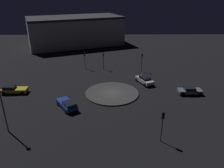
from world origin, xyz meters
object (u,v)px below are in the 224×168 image
object	(u,v)px
traffic_light_northeast	(162,121)
traffic_light_west	(103,58)
car_grey	(190,90)
traffic_light_northwest	(142,59)
traffic_light_southwest	(85,57)
store_building	(76,31)
car_yellow	(13,89)
car_silver	(145,80)
car_blue	(67,104)
streetlamp_southeast	(0,96)

from	to	relation	value
traffic_light_northeast	traffic_light_west	distance (m)	28.23
car_grey	traffic_light_northwest	distance (m)	14.32
traffic_light_southwest	store_building	xyz separation A→B (m)	(-25.17, -5.54, 1.81)
car_yellow	car_grey	xyz separation A→B (m)	(0.97, 32.47, -0.01)
traffic_light_west	store_building	world-z (taller)	store_building
car_silver	car_yellow	size ratio (longest dim) A/B	1.02
traffic_light_southwest	traffic_light_northwest	xyz separation A→B (m)	(1.97, 13.28, 0.10)
traffic_light_northeast	car_blue	bearing A→B (deg)	33.91
car_yellow	traffic_light_west	distance (m)	20.88
traffic_light_southwest	store_building	size ratio (longest dim) A/B	0.12
car_silver	traffic_light_northeast	size ratio (longest dim) A/B	1.11
streetlamp_southeast	store_building	bearing A→B (deg)	177.21
traffic_light_southwest	traffic_light_northwest	size ratio (longest dim) A/B	0.96
car_blue	car_grey	world-z (taller)	car_grey
traffic_light_west	traffic_light_northwest	size ratio (longest dim) A/B	0.96
car_blue	traffic_light_northwest	world-z (taller)	traffic_light_northwest
traffic_light_northwest	store_building	distance (m)	33.07
car_grey	traffic_light_west	bearing A→B (deg)	-40.90
traffic_light_northeast	car_grey	bearing A→B (deg)	-54.87
traffic_light_southwest	car_yellow	bearing A→B (deg)	-66.84
car_grey	traffic_light_southwest	distance (m)	24.98
traffic_light_northeast	store_building	size ratio (longest dim) A/B	0.13
car_blue	streetlamp_southeast	xyz separation A→B (m)	(6.20, -6.97, 4.65)
car_blue	car_silver	distance (m)	17.18
store_building	car_grey	bearing A→B (deg)	102.14
car_grey	traffic_light_northeast	distance (m)	15.94
car_yellow	traffic_light_southwest	xyz separation A→B (m)	(-13.17, 11.99, 2.17)
traffic_light_northwest	car_blue	bearing A→B (deg)	-9.10
car_grey	traffic_light_southwest	bearing A→B (deg)	-35.06
streetlamp_southeast	traffic_light_northeast	bearing A→B (deg)	83.36
car_silver	car_yellow	bearing A→B (deg)	-106.10
car_silver	traffic_light_southwest	distance (m)	15.97
traffic_light_southwest	store_building	distance (m)	25.84
traffic_light_northwest	car_yellow	bearing A→B (deg)	-35.22
streetlamp_southeast	car_silver	bearing A→B (deg)	127.60
car_grey	streetlamp_southeast	distance (m)	30.90
traffic_light_northwest	streetlamp_southeast	xyz separation A→B (m)	(23.25, -21.27, 2.36)
car_blue	store_building	world-z (taller)	store_building
car_blue	traffic_light_southwest	bearing A→B (deg)	-37.29
car_yellow	traffic_light_southwest	bearing A→B (deg)	47.15
store_building	traffic_light_west	bearing A→B (deg)	89.87
traffic_light_northeast	traffic_light_southwest	bearing A→B (deg)	0.66
car_grey	streetlamp_southeast	xyz separation A→B (m)	(11.08, -28.47, 4.64)
car_grey	traffic_light_west	world-z (taller)	traffic_light_west
car_grey	car_yellow	bearing A→B (deg)	-2.15
car_blue	traffic_light_northeast	bearing A→B (deg)	-157.11
streetlamp_southeast	store_building	world-z (taller)	store_building
car_silver	traffic_light_west	size ratio (longest dim) A/B	1.15
car_yellow	store_building	xyz separation A→B (m)	(-38.34, 6.46, 3.98)
traffic_light_southwest	traffic_light_northeast	bearing A→B (deg)	-0.66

